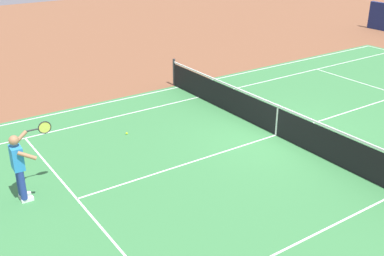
# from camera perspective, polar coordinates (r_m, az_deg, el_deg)

# --- Properties ---
(ground_plane) EXTENTS (60.00, 60.00, 0.00)m
(ground_plane) POSITION_cam_1_polar(r_m,az_deg,el_deg) (14.57, 10.16, -0.85)
(ground_plane) COLOR brown
(court_slab) EXTENTS (24.20, 11.40, 0.00)m
(court_slab) POSITION_cam_1_polar(r_m,az_deg,el_deg) (14.57, 10.16, -0.85)
(court_slab) COLOR #387A42
(court_slab) RESTS_ON ground_plane
(court_line_markings) EXTENTS (23.85, 11.05, 0.01)m
(court_line_markings) POSITION_cam_1_polar(r_m,az_deg,el_deg) (14.57, 10.16, -0.84)
(court_line_markings) COLOR white
(court_line_markings) RESTS_ON ground_plane
(tennis_net) EXTENTS (0.10, 11.70, 1.08)m
(tennis_net) POSITION_cam_1_polar(r_m,az_deg,el_deg) (14.37, 10.30, 0.93)
(tennis_net) COLOR #2D2D33
(tennis_net) RESTS_ON ground_plane
(tennis_player_near) EXTENTS (1.08, 0.78, 1.70)m
(tennis_player_near) POSITION_cam_1_polar(r_m,az_deg,el_deg) (11.39, -20.23, -4.12)
(tennis_player_near) COLOR navy
(tennis_player_near) RESTS_ON ground_plane
(tennis_ball) EXTENTS (0.07, 0.07, 0.07)m
(tennis_ball) POSITION_cam_1_polar(r_m,az_deg,el_deg) (14.51, -7.93, -0.65)
(tennis_ball) COLOR #CCE01E
(tennis_ball) RESTS_ON ground_plane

